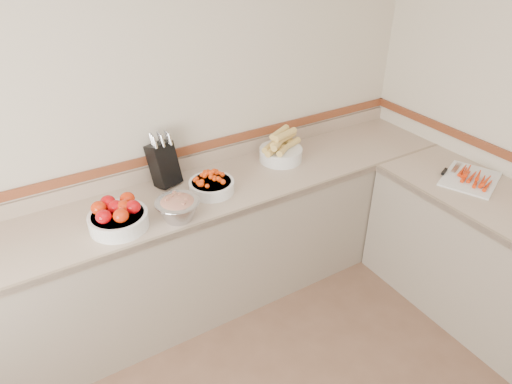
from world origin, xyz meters
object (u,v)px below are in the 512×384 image
rhubarb_bowl (178,208)px  tomato_bowl (118,216)px  corn_bowl (281,150)px  cutting_board (471,178)px  cherry_tomato_bowl (211,184)px  knife_block (163,163)px

rhubarb_bowl → tomato_bowl: bearing=162.7°
tomato_bowl → corn_bowl: bearing=9.4°
corn_bowl → rhubarb_bowl: size_ratio=1.29×
rhubarb_bowl → cutting_board: bearing=-17.9°
corn_bowl → tomato_bowl: bearing=-170.6°
tomato_bowl → corn_bowl: size_ratio=0.99×
rhubarb_bowl → cutting_board: (1.86, -0.60, -0.06)m
cherry_tomato_bowl → tomato_bowl: bearing=-173.4°
knife_block → corn_bowl: (0.84, -0.12, -0.07)m
cutting_board → rhubarb_bowl: bearing=162.1°
cherry_tomato_bowl → corn_bowl: bearing=12.2°
knife_block → tomato_bowl: 0.53m
knife_block → rhubarb_bowl: 0.44m
cherry_tomato_bowl → cutting_board: 1.74m
cherry_tomato_bowl → knife_block: bearing=130.4°
knife_block → cherry_tomato_bowl: bearing=-49.6°
knife_block → cherry_tomato_bowl: 0.35m
tomato_bowl → corn_bowl: corn_bowl is taller
rhubarb_bowl → knife_block: bearing=78.4°
cherry_tomato_bowl → rhubarb_bowl: (-0.30, -0.17, 0.02)m
corn_bowl → cutting_board: bearing=-44.3°
knife_block → corn_bowl: size_ratio=1.10×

